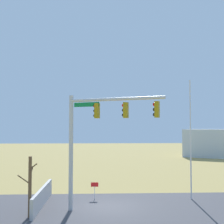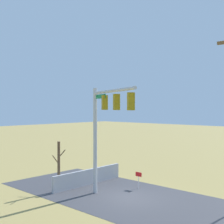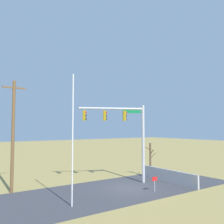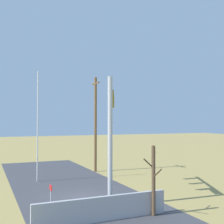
{
  "view_description": "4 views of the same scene",
  "coord_description": "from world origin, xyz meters",
  "px_view_note": "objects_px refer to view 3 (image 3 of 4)",
  "views": [
    {
      "loc": [
        0.73,
        20.59,
        5.39
      ],
      "look_at": [
        -0.08,
        2.81,
        6.29
      ],
      "focal_mm": 48.09,
      "sensor_mm": 36.0,
      "label": 1
    },
    {
      "loc": [
        -12.91,
        15.74,
        6.11
      ],
      "look_at": [
        0.07,
        1.66,
        5.82
      ],
      "focal_mm": 48.55,
      "sensor_mm": 36.0,
      "label": 2
    },
    {
      "loc": [
        -13.44,
        -17.11,
        5.3
      ],
      "look_at": [
        -0.05,
        2.38,
        6.82
      ],
      "focal_mm": 38.9,
      "sensor_mm": 36.0,
      "label": 3
    },
    {
      "loc": [
        17.81,
        -5.88,
        4.88
      ],
      "look_at": [
        -0.65,
        2.28,
        5.54
      ],
      "focal_mm": 46.49,
      "sensor_mm": 36.0,
      "label": 4
    }
  ],
  "objects_px": {
    "signal_mast": "(126,128)",
    "utility_pole": "(13,134)",
    "bare_tree": "(150,160)",
    "open_sign": "(155,181)",
    "flagpole": "(73,139)"
  },
  "relations": [
    {
      "from": "signal_mast",
      "to": "utility_pole",
      "type": "height_order",
      "value": "utility_pole"
    },
    {
      "from": "signal_mast",
      "to": "bare_tree",
      "type": "xyz_separation_m",
      "value": [
        3.91,
        0.72,
        -3.39
      ]
    },
    {
      "from": "signal_mast",
      "to": "open_sign",
      "type": "height_order",
      "value": "signal_mast"
    },
    {
      "from": "flagpole",
      "to": "bare_tree",
      "type": "distance_m",
      "value": 12.1
    },
    {
      "from": "open_sign",
      "to": "utility_pole",
      "type": "bearing_deg",
      "value": 146.77
    },
    {
      "from": "utility_pole",
      "to": "bare_tree",
      "type": "distance_m",
      "value": 14.09
    },
    {
      "from": "signal_mast",
      "to": "flagpole",
      "type": "distance_m",
      "value": 7.97
    },
    {
      "from": "signal_mast",
      "to": "bare_tree",
      "type": "relative_size",
      "value": 2.06
    },
    {
      "from": "flagpole",
      "to": "utility_pole",
      "type": "bearing_deg",
      "value": 113.16
    },
    {
      "from": "flagpole",
      "to": "utility_pole",
      "type": "relative_size",
      "value": 0.98
    },
    {
      "from": "utility_pole",
      "to": "open_sign",
      "type": "relative_size",
      "value": 7.57
    },
    {
      "from": "signal_mast",
      "to": "bare_tree",
      "type": "distance_m",
      "value": 5.22
    },
    {
      "from": "flagpole",
      "to": "open_sign",
      "type": "height_order",
      "value": "flagpole"
    },
    {
      "from": "utility_pole",
      "to": "bare_tree",
      "type": "height_order",
      "value": "utility_pole"
    },
    {
      "from": "bare_tree",
      "to": "utility_pole",
      "type": "bearing_deg",
      "value": 172.06
    }
  ]
}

